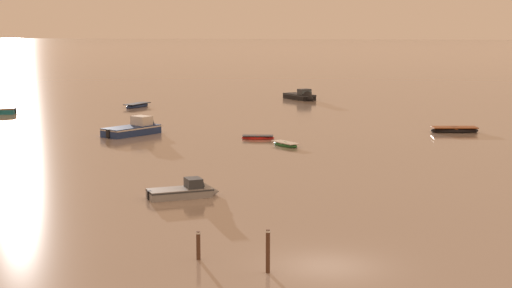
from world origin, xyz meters
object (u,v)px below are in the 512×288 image
motorboat_moored_5 (190,192)px  rowboat_moored_4 (258,138)px  motorboat_moored_0 (139,130)px  mooring_post_left (268,252)px  rowboat_moored_0 (455,130)px  rowboat_moored_3 (137,106)px  rowboat_moored_2 (285,144)px  mooring_post_near (198,246)px  motorboat_moored_7 (303,97)px

motorboat_moored_5 → rowboat_moored_4: bearing=58.9°
motorboat_moored_0 → mooring_post_left: size_ratio=3.23×
rowboat_moored_0 → motorboat_moored_5: motorboat_moored_5 is taller
rowboat_moored_0 → motorboat_moored_5: bearing=50.2°
motorboat_moored_0 → rowboat_moored_3: 22.90m
rowboat_moored_2 → mooring_post_near: 32.10m
rowboat_moored_4 → rowboat_moored_2: bearing=-57.5°
motorboat_moored_5 → rowboat_moored_3: bearing=80.7°
motorboat_moored_5 → rowboat_moored_4: motorboat_moored_5 is taller
rowboat_moored_4 → motorboat_moored_0: bearing=165.7°
rowboat_moored_4 → mooring_post_left: bearing=-87.2°
motorboat_moored_5 → motorboat_moored_7: 58.53m
rowboat_moored_2 → motorboat_moored_5: bearing=126.9°
mooring_post_left → rowboat_moored_4: bearing=97.7°
motorboat_moored_5 → rowboat_moored_3: 50.02m
rowboat_moored_4 → rowboat_moored_0: bearing=15.6°
motorboat_moored_7 → mooring_post_left: size_ratio=2.81×
motorboat_moored_5 → rowboat_moored_3: (-16.38, 47.26, -0.07)m
rowboat_moored_2 → mooring_post_near: size_ratio=2.07×
rowboat_moored_2 → rowboat_moored_3: 34.10m
motorboat_moored_5 → motorboat_moored_0: bearing=83.3°
rowboat_moored_0 → rowboat_moored_3: rowboat_moored_0 is taller
motorboat_moored_0 → mooring_post_left: 42.19m
rowboat_moored_2 → motorboat_moored_7: motorboat_moored_7 is taller
motorboat_moored_0 → rowboat_moored_3: bearing=48.3°
motorboat_moored_0 → motorboat_moored_7: (12.73, 33.22, -0.04)m
rowboat_moored_3 → rowboat_moored_4: bearing=-123.9°
rowboat_moored_0 → rowboat_moored_4: size_ratio=1.55×
motorboat_moored_7 → rowboat_moored_4: size_ratio=1.91×
rowboat_moored_2 → rowboat_moored_4: (-2.75, 3.59, -0.00)m
motorboat_moored_7 → mooring_post_left: bearing=-35.6°
motorboat_moored_5 → rowboat_moored_0: bearing=29.6°
rowboat_moored_0 → mooring_post_left: size_ratio=2.28×
mooring_post_near → rowboat_moored_0: bearing=69.5°
motorboat_moored_7 → mooring_post_left: (3.44, -72.19, 0.53)m
rowboat_moored_0 → rowboat_moored_2: 17.98m
motorboat_moored_5 → mooring_post_left: 15.04m
motorboat_moored_0 → rowboat_moored_2: 14.92m
rowboat_moored_2 → motorboat_moored_0: bearing=26.5°
rowboat_moored_3 → mooring_post_near: bearing=-142.2°
rowboat_moored_2 → rowboat_moored_3: rowboat_moored_3 is taller
rowboat_moored_2 → mooring_post_left: size_ratio=1.42×
rowboat_moored_4 → mooring_post_near: 35.72m
motorboat_moored_0 → rowboat_moored_4: size_ratio=2.20×
motorboat_moored_5 → mooring_post_near: size_ratio=3.25×
rowboat_moored_3 → rowboat_moored_4: (17.49, -23.85, -0.05)m
rowboat_moored_2 → rowboat_moored_3: size_ratio=0.67×
rowboat_moored_2 → motorboat_moored_5: (-3.86, -19.81, 0.12)m
motorboat_moored_7 → mooring_post_near: (0.23, -70.74, 0.28)m
rowboat_moored_2 → motorboat_moored_5: 20.18m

